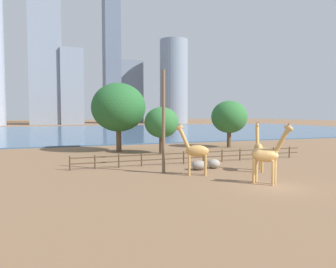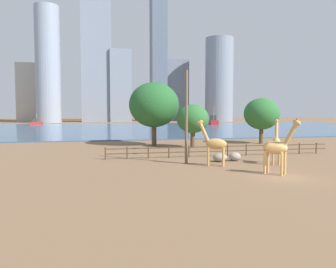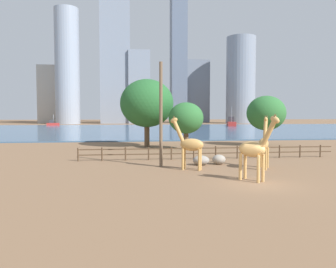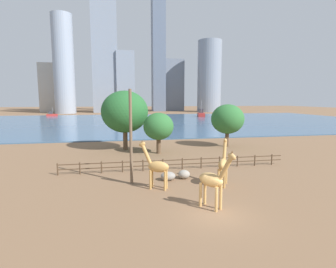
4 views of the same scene
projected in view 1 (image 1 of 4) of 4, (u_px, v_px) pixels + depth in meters
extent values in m
plane|color=brown|center=(98.00, 131.00, 97.86)|extent=(400.00, 400.00, 0.00)
cube|color=#3D6084|center=(100.00, 131.00, 95.05)|extent=(180.00, 86.00, 0.20)
cylinder|color=tan|center=(254.00, 160.00, 30.15)|extent=(0.27, 0.27, 1.74)
cylinder|color=tan|center=(260.00, 161.00, 30.07)|extent=(0.27, 0.27, 1.74)
cylinder|color=tan|center=(256.00, 163.00, 28.83)|extent=(0.27, 0.27, 1.74)
cylinder|color=tan|center=(262.00, 163.00, 28.74)|extent=(0.27, 0.27, 1.74)
ellipsoid|color=tan|center=(258.00, 149.00, 29.38)|extent=(1.63, 2.05, 1.01)
cylinder|color=tan|center=(257.00, 136.00, 30.33)|extent=(0.74, 0.96, 1.91)
ellipsoid|color=tan|center=(257.00, 126.00, 30.59)|extent=(0.63, 0.78, 0.59)
cone|color=brown|center=(256.00, 123.00, 30.59)|extent=(0.12, 0.12, 0.18)
cone|color=brown|center=(258.00, 123.00, 30.56)|extent=(0.12, 0.12, 0.18)
cylinder|color=tan|center=(189.00, 165.00, 27.28)|extent=(0.27, 0.27, 1.74)
cylinder|color=tan|center=(189.00, 164.00, 27.82)|extent=(0.27, 0.27, 1.74)
cylinder|color=tan|center=(205.00, 165.00, 27.19)|extent=(0.27, 0.27, 1.74)
cylinder|color=tan|center=(205.00, 164.00, 27.72)|extent=(0.27, 0.27, 1.74)
ellipsoid|color=tan|center=(197.00, 151.00, 27.43)|extent=(2.07, 1.51, 1.01)
cylinder|color=tan|center=(184.00, 138.00, 27.44)|extent=(1.10, 0.73, 1.88)
ellipsoid|color=tan|center=(179.00, 128.00, 27.42)|extent=(0.80, 0.59, 0.62)
cone|color=brown|center=(179.00, 124.00, 27.32)|extent=(0.12, 0.12, 0.18)
cone|color=brown|center=(180.00, 124.00, 27.48)|extent=(0.12, 0.12, 0.18)
cylinder|color=tan|center=(275.00, 172.00, 23.99)|extent=(0.29, 0.29, 1.82)
cylinder|color=tan|center=(273.00, 173.00, 23.52)|extent=(0.29, 0.29, 1.82)
cylinder|color=tan|center=(256.00, 170.00, 24.78)|extent=(0.29, 0.29, 1.82)
cylinder|color=tan|center=(254.00, 171.00, 24.31)|extent=(0.29, 0.29, 1.82)
ellipsoid|color=tan|center=(265.00, 155.00, 24.07)|extent=(1.82, 2.11, 1.06)
cylinder|color=tan|center=(282.00, 141.00, 23.33)|extent=(0.96, 1.17, 1.94)
ellipsoid|color=tan|center=(289.00, 128.00, 23.02)|extent=(0.71, 0.82, 0.67)
cone|color=brown|center=(289.00, 124.00, 23.07)|extent=(0.13, 0.13, 0.19)
cone|color=brown|center=(288.00, 124.00, 22.93)|extent=(0.13, 0.13, 0.19)
cylinder|color=brown|center=(164.00, 122.00, 28.29)|extent=(0.28, 0.28, 8.94)
ellipsoid|color=gray|center=(214.00, 164.00, 31.01)|extent=(1.18, 1.16, 0.87)
ellipsoid|color=gray|center=(199.00, 165.00, 30.13)|extent=(1.46, 1.15, 0.86)
cylinder|color=#4C3826|center=(70.00, 163.00, 29.75)|extent=(0.14, 0.14, 1.30)
cylinder|color=#4C3826|center=(95.00, 162.00, 30.55)|extent=(0.14, 0.14, 1.30)
cylinder|color=#4C3826|center=(119.00, 161.00, 31.34)|extent=(0.14, 0.14, 1.30)
cylinder|color=#4C3826|center=(142.00, 160.00, 32.14)|extent=(0.14, 0.14, 1.30)
cylinder|color=#4C3826|center=(163.00, 159.00, 32.94)|extent=(0.14, 0.14, 1.30)
cylinder|color=#4C3826|center=(184.00, 158.00, 33.74)|extent=(0.14, 0.14, 1.30)
cylinder|color=#4C3826|center=(203.00, 157.00, 34.53)|extent=(0.14, 0.14, 1.30)
cylinder|color=#4C3826|center=(222.00, 156.00, 35.33)|extent=(0.14, 0.14, 1.30)
cylinder|color=#4C3826|center=(240.00, 155.00, 36.13)|extent=(0.14, 0.14, 1.30)
cylinder|color=#4C3826|center=(257.00, 154.00, 36.93)|extent=(0.14, 0.14, 1.30)
cylinder|color=#4C3826|center=(274.00, 153.00, 37.72)|extent=(0.14, 0.14, 1.30)
cylinder|color=#4C3826|center=(289.00, 152.00, 38.52)|extent=(0.14, 0.14, 1.30)
cube|color=#4C3826|center=(199.00, 152.00, 34.31)|extent=(26.10, 0.08, 0.10)
cube|color=#4C3826|center=(199.00, 157.00, 34.34)|extent=(26.10, 0.08, 0.10)
cylinder|color=brown|center=(119.00, 140.00, 44.77)|extent=(0.72, 0.72, 3.10)
ellipsoid|color=#26602D|center=(119.00, 107.00, 44.49)|extent=(7.35, 7.35, 6.62)
cylinder|color=brown|center=(162.00, 145.00, 42.70)|extent=(0.64, 0.64, 2.26)
ellipsoid|color=#2D6B33|center=(162.00, 122.00, 42.52)|extent=(4.45, 4.45, 4.01)
cylinder|color=brown|center=(229.00, 139.00, 50.31)|extent=(0.64, 0.64, 2.48)
ellipsoid|color=#2D6B33|center=(229.00, 117.00, 50.10)|extent=(5.51, 5.51, 4.96)
cube|color=#B22D28|center=(171.00, 125.00, 125.33)|extent=(4.64, 8.51, 1.61)
cube|color=#333338|center=(170.00, 120.00, 126.22)|extent=(2.54, 3.26, 1.94)
cylinder|color=silver|center=(171.00, 115.00, 124.71)|extent=(0.14, 0.14, 5.64)
cube|color=gray|center=(45.00, 37.00, 155.36)|extent=(14.74, 11.11, 83.32)
cube|color=slate|center=(111.00, 34.00, 177.08)|extent=(8.41, 10.23, 96.76)
cylinder|color=gray|center=(174.00, 82.00, 174.77)|extent=(14.92, 14.92, 44.31)
cube|color=gray|center=(72.00, 87.00, 158.61)|extent=(10.76, 8.84, 36.45)
cube|color=slate|center=(130.00, 92.00, 187.36)|extent=(13.06, 10.09, 35.11)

